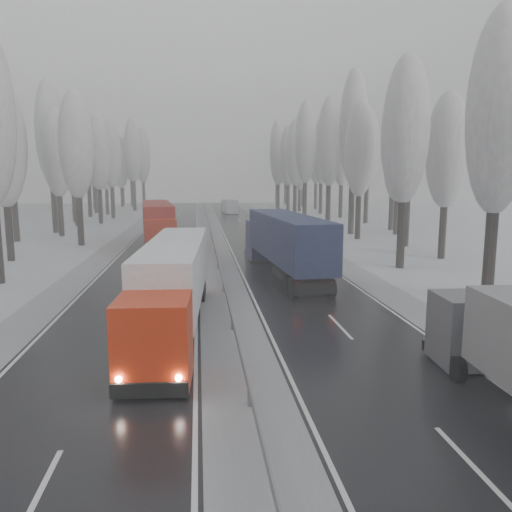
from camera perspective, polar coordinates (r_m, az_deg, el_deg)
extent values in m
plane|color=silver|center=(13.05, 1.21, -24.54)|extent=(260.00, 260.00, 0.00)
cube|color=black|center=(41.95, 2.75, -0.86)|extent=(7.50, 200.00, 0.03)
cube|color=black|center=(41.57, -11.69, -1.13)|extent=(7.50, 200.00, 0.03)
cube|color=#9C9EA4|center=(41.43, -4.44, -0.99)|extent=(3.00, 200.00, 0.04)
cube|color=#9C9EA4|center=(43.02, 9.27, -0.71)|extent=(2.40, 200.00, 0.04)
cube|color=#9C9EA4|center=(42.30, -18.38, -1.22)|extent=(2.40, 200.00, 0.04)
cube|color=slate|center=(41.33, -4.45, -0.20)|extent=(0.06, 200.00, 0.32)
cube|color=slate|center=(39.41, -4.33, -1.09)|extent=(0.12, 0.12, 0.60)
cube|color=slate|center=(71.12, -5.38, 3.42)|extent=(0.12, 0.12, 0.60)
cylinder|color=black|center=(31.50, 25.14, 0.12)|extent=(0.68, 0.68, 5.60)
ellipsoid|color=gray|center=(31.39, 26.15, 14.71)|extent=(3.60, 3.60, 11.45)
cylinder|color=black|center=(41.29, 16.26, 2.55)|extent=(0.68, 0.68, 5.62)
ellipsoid|color=gray|center=(41.21, 16.76, 13.71)|extent=(3.60, 3.60, 11.48)
cylinder|color=black|center=(47.26, 20.54, 2.70)|extent=(0.64, 0.64, 4.94)
ellipsoid|color=gray|center=(47.08, 21.02, 11.26)|extent=(3.60, 3.60, 10.09)
cylinder|color=black|center=(50.07, 16.24, 3.46)|extent=(0.66, 0.66, 5.32)
ellipsoid|color=gray|center=(49.96, 16.63, 12.18)|extent=(3.60, 3.60, 10.88)
cylinder|color=black|center=(54.57, 16.80, 4.39)|extent=(0.72, 0.72, 6.31)
ellipsoid|color=gray|center=(54.64, 17.25, 13.85)|extent=(3.60, 3.60, 12.90)
cylinder|color=black|center=(59.51, 11.58, 4.49)|extent=(0.67, 0.67, 5.38)
ellipsoid|color=gray|center=(59.42, 11.82, 11.90)|extent=(3.60, 3.60, 10.98)
cylinder|color=black|center=(65.46, 15.73, 4.39)|extent=(0.62, 0.62, 4.59)
ellipsoid|color=gray|center=(65.29, 15.98, 10.14)|extent=(3.60, 3.60, 9.39)
cylinder|color=black|center=(64.87, 10.85, 5.57)|extent=(0.76, 0.76, 6.95)
ellipsoid|color=gray|center=(65.06, 11.11, 14.33)|extent=(3.60, 3.60, 14.19)
cylinder|color=black|center=(70.97, 15.23, 5.56)|extent=(0.74, 0.74, 6.59)
ellipsoid|color=gray|center=(71.07, 15.56, 13.15)|extent=(3.60, 3.60, 13.46)
cylinder|color=black|center=(74.63, 8.24, 5.85)|extent=(0.72, 0.72, 6.37)
ellipsoid|color=gray|center=(74.69, 8.40, 12.83)|extent=(3.60, 3.60, 13.01)
cylinder|color=black|center=(80.55, 12.45, 5.82)|extent=(0.70, 0.70, 5.97)
ellipsoid|color=gray|center=(80.55, 12.67, 11.89)|extent=(3.60, 3.60, 12.20)
cylinder|color=black|center=(84.72, 5.58, 6.37)|extent=(0.74, 0.74, 6.65)
ellipsoid|color=gray|center=(84.81, 5.68, 12.79)|extent=(3.60, 3.60, 13.59)
cylinder|color=black|center=(90.41, 9.64, 6.29)|extent=(0.71, 0.71, 6.14)
ellipsoid|color=gray|center=(90.43, 9.79, 11.84)|extent=(3.60, 3.60, 12.54)
cylinder|color=black|center=(94.31, 4.46, 6.47)|extent=(0.71, 0.71, 6.05)
ellipsoid|color=gray|center=(94.33, 4.53, 11.73)|extent=(3.60, 3.60, 12.37)
cylinder|color=black|center=(99.49, 7.39, 6.63)|extent=(0.72, 0.72, 6.30)
ellipsoid|color=gray|center=(99.53, 7.49, 11.81)|extent=(3.60, 3.60, 12.87)
cylinder|color=black|center=(101.70, 3.68, 6.61)|extent=(0.70, 0.70, 5.88)
ellipsoid|color=gray|center=(101.70, 3.73, 11.34)|extent=(3.60, 3.60, 12.00)
cylinder|color=black|center=(106.24, 4.97, 6.43)|extent=(0.64, 0.64, 4.86)
ellipsoid|color=gray|center=(106.16, 5.02, 10.17)|extent=(3.60, 3.60, 9.92)
cylinder|color=black|center=(108.55, 2.54, 6.80)|extent=(0.70, 0.70, 5.98)
ellipsoid|color=gray|center=(108.55, 2.57, 11.31)|extent=(3.60, 3.60, 12.21)
cylinder|color=black|center=(114.27, 6.82, 6.91)|extent=(0.71, 0.71, 6.19)
ellipsoid|color=gray|center=(114.29, 6.90, 11.34)|extent=(3.60, 3.60, 12.64)
cylinder|color=black|center=(118.45, 2.41, 7.20)|extent=(0.75, 0.75, 6.86)
ellipsoid|color=gray|center=(118.54, 2.44, 11.94)|extent=(3.60, 3.60, 14.01)
cylinder|color=black|center=(123.67, 5.34, 6.95)|extent=(0.68, 0.68, 5.55)
ellipsoid|color=gray|center=(123.64, 5.39, 10.62)|extent=(3.60, 3.60, 11.33)
cylinder|color=black|center=(129.16, 2.42, 7.18)|extent=(0.71, 0.71, 6.09)
ellipsoid|color=gray|center=(129.17, 2.44, 11.05)|extent=(3.60, 3.60, 12.45)
cylinder|color=black|center=(133.58, 3.35, 7.11)|extent=(0.67, 0.67, 5.49)
ellipsoid|color=gray|center=(133.54, 3.38, 10.47)|extent=(3.60, 3.60, 11.21)
cylinder|color=black|center=(48.04, -26.37, 2.48)|extent=(0.65, 0.65, 5.03)
ellipsoid|color=gray|center=(47.88, -26.98, 11.05)|extent=(3.60, 3.60, 10.28)
cylinder|color=black|center=(56.08, -19.46, 3.93)|extent=(0.67, 0.67, 5.44)
ellipsoid|color=gray|center=(56.00, -19.88, 11.86)|extent=(3.60, 3.60, 11.11)
cylinder|color=black|center=(62.09, -25.80, 4.12)|extent=(0.69, 0.69, 5.72)
ellipsoid|color=gray|center=(62.05, -26.33, 11.66)|extent=(3.60, 3.60, 11.69)
cylinder|color=black|center=(65.82, -21.42, 4.41)|extent=(0.66, 0.66, 5.23)
ellipsoid|color=gray|center=(65.72, -21.80, 10.90)|extent=(3.60, 3.60, 10.68)
cylinder|color=black|center=(70.10, -22.05, 5.18)|extent=(0.74, 0.74, 6.60)
ellipsoid|color=gray|center=(70.20, -22.51, 12.88)|extent=(3.60, 3.60, 13.49)
cylinder|color=black|center=(75.13, -19.49, 4.99)|extent=(0.65, 0.65, 5.16)
ellipsoid|color=gray|center=(75.04, -19.79, 10.61)|extent=(3.60, 3.60, 10.54)
cylinder|color=black|center=(79.32, -19.85, 5.39)|extent=(0.69, 0.69, 5.79)
ellipsoid|color=gray|center=(79.30, -20.17, 11.36)|extent=(3.60, 3.60, 11.84)
cylinder|color=black|center=(81.41, -17.36, 5.54)|extent=(0.68, 0.68, 5.64)
ellipsoid|color=gray|center=(81.37, -17.63, 11.21)|extent=(3.60, 3.60, 11.53)
cylinder|color=black|center=(86.30, -20.06, 5.88)|extent=(0.73, 0.73, 6.56)
ellipsoid|color=gray|center=(86.38, -20.41, 12.09)|extent=(3.60, 3.60, 13.40)
cylinder|color=black|center=(91.28, -16.04, 5.98)|extent=(0.69, 0.69, 5.79)
ellipsoid|color=gray|center=(91.26, -16.27, 11.17)|extent=(3.60, 3.60, 11.84)
cylinder|color=black|center=(96.06, -18.49, 6.26)|extent=(0.74, 0.74, 6.65)
ellipsoid|color=gray|center=(96.14, -18.78, 11.91)|extent=(3.60, 3.60, 13.58)
cylinder|color=black|center=(100.93, -16.65, 6.02)|extent=(0.65, 0.65, 5.12)
ellipsoid|color=gray|center=(100.86, -16.84, 10.17)|extent=(3.60, 3.60, 10.46)
cylinder|color=black|center=(105.37, -17.84, 6.27)|extent=(0.69, 0.69, 5.84)
ellipsoid|color=gray|center=(105.36, -18.06, 10.80)|extent=(3.60, 3.60, 11.92)
cylinder|color=black|center=(111.00, -13.73, 6.78)|extent=(0.74, 0.74, 6.67)
ellipsoid|color=gray|center=(111.08, -13.92, 11.70)|extent=(3.60, 3.60, 13.63)
cylinder|color=black|center=(116.40, -17.98, 6.61)|extent=(0.72, 0.72, 6.31)
ellipsoid|color=gray|center=(116.44, -18.20, 11.03)|extent=(3.60, 3.60, 12.88)
cylinder|color=black|center=(120.22, -12.70, 6.88)|extent=(0.72, 0.72, 6.29)
ellipsoid|color=gray|center=(120.25, -12.85, 11.16)|extent=(3.60, 3.60, 12.84)
cylinder|color=black|center=(124.91, -15.07, 6.54)|extent=(0.64, 0.64, 4.86)
ellipsoid|color=gray|center=(124.84, -15.20, 9.72)|extent=(3.60, 3.60, 9.92)
cylinder|color=black|center=(127.16, -13.98, 7.02)|extent=(0.74, 0.74, 6.63)
ellipsoid|color=gray|center=(127.22, -14.14, 11.28)|extent=(3.60, 3.60, 13.54)
cylinder|color=black|center=(131.51, -14.95, 6.86)|extent=(0.69, 0.69, 5.79)
ellipsoid|color=gray|center=(131.49, -15.10, 10.45)|extent=(3.60, 3.60, 11.82)
cube|color=#525257|center=(20.21, 23.80, -8.30)|extent=(2.35, 2.43, 2.66)
cube|color=black|center=(20.99, 22.54, -5.82)|extent=(2.04, 0.21, 0.89)
cube|color=black|center=(21.54, 22.16, -10.10)|extent=(2.22, 0.26, 0.44)
cylinder|color=black|center=(19.52, 22.08, -11.90)|extent=(0.36, 0.94, 0.92)
cylinder|color=black|center=(20.37, 26.92, -11.35)|extent=(0.36, 0.94, 0.92)
sphere|color=white|center=(21.12, 20.09, -9.35)|extent=(0.20, 0.20, 0.20)
sphere|color=white|center=(21.83, 24.21, -9.01)|extent=(0.20, 0.20, 0.20)
cube|color=#1B1A43|center=(43.75, 0.78, 1.97)|extent=(2.99, 3.09, 3.33)
cube|color=black|center=(45.01, 0.42, 3.16)|extent=(2.55, 0.31, 1.11)
cube|color=black|center=(45.38, 0.39, 0.53)|extent=(2.78, 0.38, 0.55)
cube|color=#15163B|center=(35.25, 3.66, 2.14)|extent=(3.93, 14.59, 3.11)
cube|color=black|center=(28.80, 7.28, -4.30)|extent=(2.55, 0.33, 0.50)
cube|color=black|center=(31.80, 5.44, -2.59)|extent=(2.90, 6.27, 0.50)
cube|color=black|center=(29.41, 6.90, -4.45)|extent=(2.55, 0.26, 0.67)
cylinder|color=black|center=(42.84, -0.51, 0.12)|extent=(0.48, 1.18, 1.15)
cylinder|color=black|center=(43.32, 2.52, 0.21)|extent=(0.48, 1.18, 1.15)
cylinder|color=black|center=(31.12, 3.61, -3.30)|extent=(0.48, 1.18, 1.15)
cylinder|color=black|center=(31.78, 7.68, -3.10)|extent=(0.48, 1.18, 1.15)
cylinder|color=black|center=(29.77, 4.31, -3.88)|extent=(0.48, 1.18, 1.15)
cylinder|color=black|center=(30.45, 8.55, -3.66)|extent=(0.48, 1.18, 1.15)
sphere|color=#FF0C05|center=(28.22, 5.33, -2.69)|extent=(0.22, 0.22, 0.22)
sphere|color=#FF0C05|center=(28.88, 9.35, -2.51)|extent=(0.22, 0.22, 0.22)
sphere|color=white|center=(45.15, -0.93, 1.05)|extent=(0.24, 0.24, 0.24)
sphere|color=white|center=(45.57, 1.68, 1.12)|extent=(0.24, 0.24, 0.24)
cube|color=#A09B8E|center=(48.14, 0.49, 2.20)|extent=(2.54, 2.61, 2.70)
cube|color=black|center=(49.16, 0.16, 3.08)|extent=(2.06, 0.36, 0.90)
cube|color=black|center=(49.45, 0.13, 1.12)|extent=(2.25, 0.43, 0.45)
cube|color=#BAB6A7|center=(41.32, 2.95, 2.38)|extent=(3.80, 11.90, 2.52)
cube|color=black|center=(36.08, 5.67, -1.74)|extent=(2.07, 0.38, 0.41)
cube|color=black|center=(38.52, 4.34, -0.76)|extent=(2.61, 5.17, 0.41)
cube|color=black|center=(36.57, 5.40, -1.88)|extent=(2.06, 0.32, 0.54)
cylinder|color=black|center=(47.35, -0.40, 0.85)|extent=(0.43, 0.97, 0.94)
cylinder|color=black|center=(47.83, 1.80, 0.93)|extent=(0.43, 0.97, 0.94)
cylinder|color=black|center=(37.93, 3.15, -1.22)|extent=(0.43, 0.97, 0.94)
cylinder|color=black|center=(38.53, 5.84, -1.10)|extent=(0.43, 0.97, 0.94)
cylinder|color=black|center=(36.83, 3.69, -1.54)|extent=(0.43, 0.97, 0.94)
cylinder|color=black|center=(37.45, 6.45, -1.40)|extent=(0.43, 0.97, 0.94)
sphere|color=#FF0C05|center=(35.62, 4.43, -0.69)|extent=(0.18, 0.18, 0.18)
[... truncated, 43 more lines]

